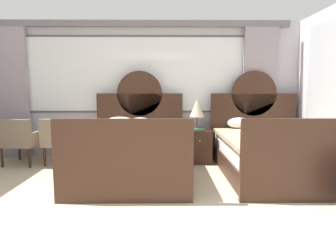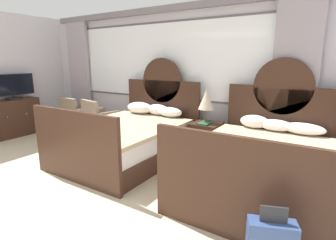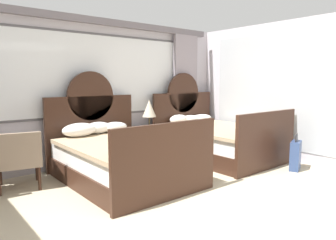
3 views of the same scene
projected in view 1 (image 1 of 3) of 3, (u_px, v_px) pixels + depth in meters
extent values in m
cube|color=silver|center=(137.00, 90.00, 5.54)|extent=(6.48, 0.07, 2.70)
cube|color=#575459|center=(136.00, 74.00, 5.46)|extent=(4.59, 0.02, 1.52)
cube|color=white|center=(136.00, 74.00, 5.45)|extent=(4.51, 0.02, 1.44)
cube|color=#998E99|center=(11.00, 93.00, 5.38)|extent=(0.66, 0.08, 2.60)
cube|color=#998E99|center=(259.00, 93.00, 5.43)|extent=(0.66, 0.08, 2.60)
cube|color=slate|center=(135.00, 24.00, 5.26)|extent=(5.96, 0.10, 0.12)
cube|color=#382116|center=(134.00, 166.00, 4.38)|extent=(1.59, 2.10, 0.30)
cube|color=white|center=(134.00, 148.00, 4.35)|extent=(1.53, 2.00, 0.27)
cube|color=tan|center=(133.00, 139.00, 4.25)|extent=(1.63, 1.90, 0.06)
cube|color=#382116|center=(140.00, 126.00, 5.40)|extent=(1.67, 0.06, 1.28)
cylinder|color=#382116|center=(140.00, 93.00, 5.33)|extent=(0.87, 0.06, 0.87)
cube|color=#382116|center=(124.00, 161.00, 3.27)|extent=(1.67, 0.06, 1.03)
ellipsoid|color=white|center=(120.00, 123.00, 5.12)|extent=(0.58, 0.32, 0.23)
ellipsoid|color=white|center=(140.00, 123.00, 5.20)|extent=(0.47, 0.28, 0.21)
ellipsoid|color=white|center=(156.00, 124.00, 5.17)|extent=(0.50, 0.28, 0.18)
cube|color=#382116|center=(273.00, 165.00, 4.41)|extent=(1.59, 2.10, 0.30)
cube|color=white|center=(274.00, 148.00, 4.37)|extent=(1.53, 2.00, 0.27)
cube|color=tan|center=(276.00, 139.00, 4.28)|extent=(1.63, 1.90, 0.06)
cube|color=#382116|center=(253.00, 126.00, 5.42)|extent=(1.67, 0.06, 1.28)
cylinder|color=#382116|center=(254.00, 93.00, 5.35)|extent=(0.87, 0.06, 0.87)
cube|color=#382116|center=(309.00, 161.00, 3.29)|extent=(1.67, 0.06, 1.03)
ellipsoid|color=white|center=(239.00, 123.00, 5.19)|extent=(0.44, 0.26, 0.21)
ellipsoid|color=white|center=(256.00, 124.00, 5.19)|extent=(0.51, 0.27, 0.17)
ellipsoid|color=white|center=(275.00, 124.00, 5.21)|extent=(0.58, 0.30, 0.16)
cube|color=#382116|center=(198.00, 146.00, 5.16)|extent=(0.47, 0.47, 0.62)
sphere|color=tan|center=(200.00, 141.00, 4.90)|extent=(0.02, 0.02, 0.02)
cylinder|color=brown|center=(197.00, 129.00, 5.14)|extent=(0.14, 0.14, 0.02)
cylinder|color=brown|center=(197.00, 122.00, 5.13)|extent=(0.03, 0.03, 0.22)
cone|color=beige|center=(197.00, 108.00, 5.10)|extent=(0.27, 0.27, 0.33)
cube|color=#285133|center=(199.00, 129.00, 5.03)|extent=(0.18, 0.26, 0.03)
cube|color=#84705B|center=(65.00, 142.00, 5.03)|extent=(0.73, 0.73, 0.10)
cube|color=#84705B|center=(56.00, 131.00, 4.75)|extent=(0.61, 0.21, 0.40)
cube|color=#84705B|center=(78.00, 136.00, 4.96)|extent=(0.18, 0.55, 0.16)
cube|color=#84705B|center=(51.00, 135.00, 5.08)|extent=(0.18, 0.55, 0.16)
cylinder|color=#382116|center=(85.00, 152.00, 5.25)|extent=(0.04, 0.04, 0.35)
cylinder|color=#382116|center=(61.00, 151.00, 5.36)|extent=(0.04, 0.04, 0.35)
cylinder|color=#382116|center=(70.00, 158.00, 4.76)|extent=(0.04, 0.04, 0.35)
cylinder|color=#382116|center=(44.00, 157.00, 4.87)|extent=(0.04, 0.04, 0.35)
cube|color=#84705B|center=(24.00, 142.00, 5.03)|extent=(0.65, 0.65, 0.10)
cube|color=#84705B|center=(14.00, 131.00, 4.74)|extent=(0.61, 0.13, 0.40)
cube|color=#84705B|center=(37.00, 136.00, 4.99)|extent=(0.10, 0.55, 0.16)
cube|color=#84705B|center=(9.00, 135.00, 5.03)|extent=(0.10, 0.55, 0.16)
cylinder|color=#382116|center=(45.00, 151.00, 5.29)|extent=(0.04, 0.04, 0.35)
cylinder|color=#382116|center=(19.00, 151.00, 5.32)|extent=(0.04, 0.04, 0.35)
cylinder|color=#382116|center=(30.00, 158.00, 4.78)|extent=(0.04, 0.04, 0.35)
cylinder|color=#382116|center=(2.00, 157.00, 4.82)|extent=(0.04, 0.04, 0.35)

